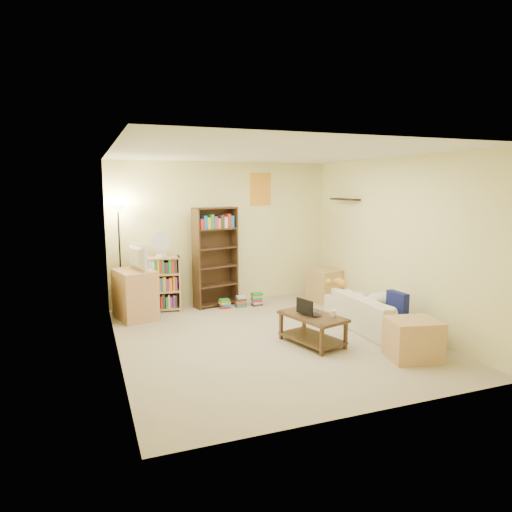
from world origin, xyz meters
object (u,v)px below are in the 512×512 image
(side_table, at_px, (325,285))
(tall_bookshelf, at_px, (216,254))
(tabby_cat, at_px, (338,283))
(tv_stand, at_px, (135,294))
(laptop, at_px, (312,313))
(desk_fan, at_px, (161,243))
(coffee_table, at_px, (312,325))
(mug, at_px, (333,313))
(sofa, at_px, (375,313))
(floor_lamp, at_px, (119,227))
(television, at_px, (134,257))
(end_cabinet, at_px, (413,339))
(short_bookshelf, at_px, (159,284))

(side_table, bearing_deg, tall_bookshelf, 168.48)
(tabby_cat, distance_m, tv_stand, 3.19)
(laptop, relative_size, side_table, 0.69)
(desk_fan, bearing_deg, tv_stand, -150.31)
(coffee_table, xyz_separation_m, side_table, (1.28, 1.96, 0.04))
(mug, height_order, side_table, side_table)
(sofa, bearing_deg, floor_lamp, 56.94)
(television, relative_size, desk_fan, 1.62)
(sofa, height_order, tabby_cat, tabby_cat)
(laptop, xyz_separation_m, floor_lamp, (-2.25, 2.40, 1.02))
(laptop, relative_size, end_cabinet, 0.69)
(short_bookshelf, bearing_deg, end_cabinet, -46.99)
(tv_stand, bearing_deg, sofa, -43.97)
(coffee_table, bearing_deg, floor_lamp, 116.96)
(mug, height_order, end_cabinet, end_cabinet)
(desk_fan, height_order, side_table, desk_fan)
(side_table, bearing_deg, laptop, -123.57)
(laptop, bearing_deg, tall_bookshelf, -7.91)
(laptop, relative_size, television, 0.56)
(laptop, bearing_deg, side_table, -57.62)
(sofa, distance_m, end_cabinet, 1.11)
(coffee_table, height_order, television, television)
(tabby_cat, bearing_deg, television, 158.42)
(laptop, xyz_separation_m, short_bookshelf, (-1.65, 2.31, 0.05))
(sofa, height_order, laptop, sofa)
(sofa, bearing_deg, laptop, 98.28)
(sofa, relative_size, coffee_table, 1.80)
(laptop, height_order, tall_bookshelf, tall_bookshelf)
(tabby_cat, xyz_separation_m, side_table, (0.38, 1.08, -0.30))
(television, relative_size, short_bookshelf, 0.78)
(coffee_table, height_order, tall_bookshelf, tall_bookshelf)
(coffee_table, xyz_separation_m, tv_stand, (-2.06, 2.05, 0.14))
(sofa, xyz_separation_m, tabby_cat, (-0.22, 0.69, 0.33))
(sofa, height_order, coffee_table, sofa)
(sofa, bearing_deg, side_table, -4.31)
(tv_stand, height_order, tall_bookshelf, tall_bookshelf)
(sofa, relative_size, mug, 14.04)
(side_table, xyz_separation_m, end_cabinet, (-0.38, -2.85, -0.05))
(sofa, distance_m, mug, 1.00)
(laptop, bearing_deg, coffee_table, 143.23)
(mug, xyz_separation_m, tall_bookshelf, (-0.86, 2.52, 0.47))
(tabby_cat, bearing_deg, tv_stand, 158.42)
(tabby_cat, xyz_separation_m, laptop, (-0.89, -0.83, -0.18))
(tall_bookshelf, xyz_separation_m, side_table, (1.93, -0.39, -0.62))
(mug, relative_size, television, 0.18)
(laptop, relative_size, floor_lamp, 0.23)
(tabby_cat, bearing_deg, mug, -123.54)
(mug, relative_size, desk_fan, 0.29)
(laptop, bearing_deg, tv_stand, 21.97)
(mug, relative_size, short_bookshelf, 0.14)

